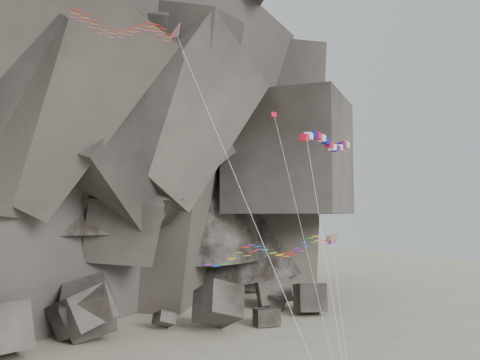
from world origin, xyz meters
TOP-DOWN VIEW (x-y plane):
  - headland at (0.00, 70.00)m, footprint 110.00×70.00m
  - boulder_field at (3.39, 35.11)m, footprint 67.87×16.06m
  - delta_kite at (-11.70, 3.69)m, footprint 13.83×14.94m
  - banner_kite at (8.20, 1.63)m, footprint 15.99×14.56m
  - parafoil_kite at (1.40, 2.37)m, footprint 14.65×12.96m
  - pennant_kite at (-0.44, -2.08)m, footprint 2.42×10.39m

SIDE VIEW (x-z plane):
  - boulder_field at x=3.39m, z-range -2.11..6.97m
  - parafoil_kite at x=1.40m, z-range 7.50..21.80m
  - pennant_kite at x=-0.44m, z-range 8.14..32.74m
  - banner_kite at x=8.20m, z-range 12.43..35.83m
  - delta_kite at x=-11.70m, z-range 15.82..47.37m
  - headland at x=0.00m, z-range 0.00..84.00m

